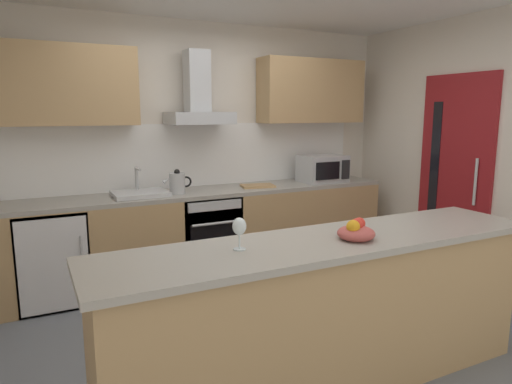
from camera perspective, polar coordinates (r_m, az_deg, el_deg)
The scene contains 17 objects.
ground at distance 3.72m, azimuth 2.57°, elevation -17.05°, with size 5.42×4.42×0.02m, color slate.
wall_back at distance 4.95m, azimuth -7.40°, elevation 5.50°, with size 5.42×0.12×2.60m, color silver.
wall_right at distance 4.86m, azimuth 26.84°, elevation 4.43°, with size 0.12×4.42×2.60m, color silver.
backsplash_tile at distance 4.89m, azimuth -7.10°, elevation 4.62°, with size 3.76×0.02×0.66m, color white.
counter_back at distance 4.74m, azimuth -5.65°, elevation -5.11°, with size 3.89×0.60×0.90m.
counter_island at distance 2.89m, azimuth 9.02°, elevation -14.75°, with size 2.83×0.64×0.95m.
upper_cabinets at distance 4.72m, azimuth -6.63°, elevation 12.71°, with size 3.84×0.32×0.70m.
side_door at distance 5.00m, azimuth 23.53°, elevation 1.66°, with size 0.08×0.85×2.05m.
oven at distance 4.69m, azimuth -6.35°, elevation -5.16°, with size 0.60×0.62×0.80m.
refrigerator at distance 4.43m, azimuth -24.16°, elevation -7.36°, with size 0.58×0.60×0.85m.
microwave at distance 5.20m, azimuth 8.34°, elevation 2.92°, with size 0.50×0.38×0.30m.
sink at distance 4.43m, azimuth -14.30°, elevation -0.11°, with size 0.50×0.40×0.26m.
kettle at distance 4.46m, azimuth -9.81°, elevation 1.13°, with size 0.29×0.15×0.24m.
range_hood at distance 4.65m, azimuth -7.24°, elevation 11.23°, with size 0.62×0.45×0.72m.
wine_glass at distance 2.45m, azimuth -2.10°, elevation -4.47°, with size 0.08×0.08×0.18m.
fruit_bowl at distance 2.73m, azimuth 12.42°, elevation -4.85°, with size 0.22×0.22×0.13m.
chopping_board at distance 4.80m, azimuth 0.23°, elevation 0.77°, with size 0.34×0.22×0.02m, color tan.
Camera 1 is at (-1.63, -2.89, 1.68)m, focal length 31.97 mm.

